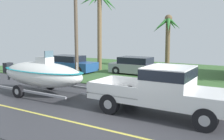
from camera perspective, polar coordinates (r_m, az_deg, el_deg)
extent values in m
cube|color=#38383D|center=(9.75, 5.44, -10.59)|extent=(36.00, 8.00, 0.06)
cube|color=#3D6633|center=(19.98, 19.30, -1.24)|extent=(36.00, 14.00, 0.11)
cube|color=#DBCC4C|center=(8.25, -0.16, -13.86)|extent=(34.20, 0.12, 0.01)
cube|color=silver|center=(9.81, 10.72, -6.55)|extent=(5.47, 1.97, 0.22)
cube|color=silver|center=(9.27, 22.31, -5.99)|extent=(1.53, 1.97, 0.38)
cube|color=silver|center=(9.54, 12.99, -2.76)|extent=(1.64, 1.97, 1.17)
cube|color=black|center=(9.48, 13.06, -0.64)|extent=(1.66, 1.99, 0.38)
cube|color=#9D9D9D|center=(10.42, 2.52, -4.82)|extent=(2.30, 1.97, 0.04)
cube|color=silver|center=(11.20, 4.85, -2.85)|extent=(2.30, 0.08, 0.45)
cube|color=silver|center=(9.57, -0.20, -4.72)|extent=(2.30, 0.08, 0.45)
cube|color=silver|center=(10.94, -2.58, -3.10)|extent=(0.08, 1.97, 0.45)
cube|color=#333338|center=(11.08, -3.00, -5.05)|extent=(0.12, 1.78, 0.16)
sphere|color=#B2B2B7|center=(11.13, -3.52, -4.72)|extent=(0.10, 0.10, 0.10)
cylinder|color=black|center=(10.25, 22.50, -7.74)|extent=(0.80, 0.28, 0.80)
cylinder|color=#9E9EA3|center=(10.25, 22.50, -7.74)|extent=(0.36, 0.29, 0.36)
cylinder|color=black|center=(8.59, 20.67, -10.68)|extent=(0.80, 0.28, 0.80)
cylinder|color=#9E9EA3|center=(8.59, 20.67, -10.68)|extent=(0.36, 0.29, 0.36)
cylinder|color=black|center=(11.31, 4.13, -5.67)|extent=(0.80, 0.28, 0.80)
cylinder|color=#9E9EA3|center=(11.31, 4.13, -5.67)|extent=(0.36, 0.29, 0.36)
cylinder|color=black|center=(9.83, -0.56, -7.77)|extent=(0.80, 0.28, 0.80)
cylinder|color=#9E9EA3|center=(9.83, -0.56, -7.77)|extent=(0.36, 0.29, 0.36)
cube|color=gray|center=(11.44, -5.37, -5.62)|extent=(0.90, 0.10, 0.08)
cube|color=gray|center=(14.11, -12.72, -3.15)|extent=(5.11, 0.12, 0.10)
cube|color=gray|center=(12.75, -19.14, -4.61)|extent=(5.11, 0.12, 0.10)
cylinder|color=black|center=(14.52, -14.01, -3.12)|extent=(0.64, 0.22, 0.64)
cylinder|color=#9E9EA3|center=(14.52, -14.01, -3.12)|extent=(0.29, 0.23, 0.29)
cylinder|color=black|center=(13.12, -20.76, -4.61)|extent=(0.64, 0.22, 0.64)
cylinder|color=#9E9EA3|center=(13.12, -20.76, -4.61)|extent=(0.29, 0.23, 0.29)
ellipsoid|color=white|center=(13.29, -15.88, -0.95)|extent=(5.18, 1.85, 1.27)
ellipsoid|color=teal|center=(13.26, -15.92, 0.01)|extent=(5.29, 1.89, 0.12)
cube|color=silver|center=(13.02, -15.20, 1.48)|extent=(0.70, 0.60, 0.65)
cube|color=slate|center=(12.76, -14.35, 3.52)|extent=(0.06, 0.56, 0.36)
cube|color=black|center=(15.35, -22.83, 0.51)|extent=(0.36, 0.44, 0.56)
cylinder|color=#4C4C51|center=(15.39, -22.76, -0.78)|extent=(0.12, 0.12, 0.70)
cylinder|color=silver|center=(11.63, -8.11, 0.54)|extent=(0.04, 0.04, 0.50)
cube|color=#234C89|center=(20.89, -9.55, 0.99)|extent=(4.51, 1.75, 0.70)
cube|color=black|center=(20.97, -10.05, 2.65)|extent=(2.52, 1.61, 0.50)
cylinder|color=black|center=(20.58, -4.86, 0.40)|extent=(0.66, 0.22, 0.66)
cylinder|color=#9E9EA3|center=(20.58, -4.86, 0.40)|extent=(0.30, 0.23, 0.30)
cylinder|color=black|center=(19.34, -7.61, -0.14)|extent=(0.66, 0.22, 0.66)
cylinder|color=#9E9EA3|center=(19.34, -7.61, -0.14)|extent=(0.30, 0.23, 0.30)
cylinder|color=black|center=(22.51, -11.19, 0.94)|extent=(0.66, 0.22, 0.66)
cylinder|color=#9E9EA3|center=(22.51, -11.19, 0.94)|extent=(0.30, 0.23, 0.30)
cylinder|color=black|center=(21.38, -14.03, 0.48)|extent=(0.66, 0.22, 0.66)
cylinder|color=#9E9EA3|center=(21.38, -14.03, 0.48)|extent=(0.30, 0.23, 0.30)
cube|color=#99999E|center=(19.23, 5.98, 0.44)|extent=(4.33, 1.75, 0.70)
cube|color=black|center=(19.25, 5.43, 2.25)|extent=(2.43, 1.61, 0.50)
cylinder|color=black|center=(19.41, 10.91, -0.19)|extent=(0.66, 0.22, 0.66)
cylinder|color=#9E9EA3|center=(19.41, 10.91, -0.19)|extent=(0.30, 0.23, 0.30)
cylinder|color=black|center=(17.96, 9.16, -0.81)|extent=(0.66, 0.22, 0.66)
cylinder|color=#9E9EA3|center=(17.96, 9.16, -0.81)|extent=(0.30, 0.23, 0.30)
cylinder|color=black|center=(20.61, 3.20, 0.43)|extent=(0.66, 0.22, 0.66)
cylinder|color=#9E9EA3|center=(20.61, 3.20, 0.43)|extent=(0.30, 0.23, 0.30)
cylinder|color=black|center=(19.24, 1.00, -0.11)|extent=(0.66, 0.22, 0.66)
cylinder|color=#9E9EA3|center=(19.24, 1.00, -0.11)|extent=(0.30, 0.23, 0.30)
cylinder|color=brown|center=(21.56, -2.89, 8.73)|extent=(0.37, 0.45, 6.64)
cone|color=#387A38|center=(21.50, -1.43, 15.46)|extent=(1.52, 0.61, 1.82)
cone|color=#387A38|center=(21.98, -0.99, 15.61)|extent=(1.41, 1.62, 1.65)
cone|color=#387A38|center=(22.26, -2.70, 15.38)|extent=(0.85, 1.35, 1.66)
cylinder|color=brown|center=(23.46, 12.71, 5.97)|extent=(0.42, 0.52, 4.58)
cone|color=#2D6B2D|center=(23.20, 14.18, 10.34)|extent=(1.41, 0.51, 1.22)
cone|color=#2D6B2D|center=(23.86, 13.73, 10.26)|extent=(0.78, 1.29, 1.22)
cone|color=#2D6B2D|center=(24.06, 12.68, 9.45)|extent=(0.96, 1.54, 1.91)
cone|color=#2D6B2D|center=(23.76, 11.18, 10.08)|extent=(1.73, 0.51, 1.50)
cone|color=#2D6B2D|center=(23.00, 11.51, 10.50)|extent=(1.11, 1.58, 1.23)
cone|color=#2D6B2D|center=(22.63, 12.87, 10.18)|extent=(1.04, 1.95, 1.55)
sphere|color=brown|center=(23.49, 12.89, 11.55)|extent=(0.67, 0.67, 0.67)
cylinder|color=brown|center=(16.89, -8.31, 10.85)|extent=(0.24, 0.24, 7.83)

